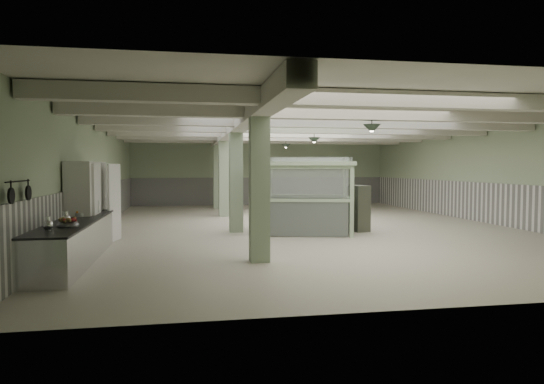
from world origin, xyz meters
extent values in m
plane|color=beige|center=(0.00, 0.00, 0.00)|extent=(20.00, 20.00, 0.00)
cube|color=silver|center=(0.00, 0.00, 3.60)|extent=(14.00, 20.00, 0.02)
cube|color=#98A987|center=(0.00, 10.00, 1.80)|extent=(14.00, 0.02, 3.60)
cube|color=#98A987|center=(0.00, -10.00, 1.80)|extent=(14.00, 0.02, 3.60)
cube|color=#98A987|center=(-7.00, 0.00, 1.80)|extent=(0.02, 20.00, 3.60)
cube|color=#98A987|center=(7.00, 0.00, 1.80)|extent=(0.02, 20.00, 3.60)
cube|color=silver|center=(-6.97, 0.00, 0.75)|extent=(0.05, 19.90, 1.50)
cube|color=silver|center=(6.97, 0.00, 0.75)|extent=(0.05, 19.90, 1.50)
cube|color=silver|center=(0.00, 9.97, 0.75)|extent=(13.90, 0.05, 1.50)
cube|color=beige|center=(-2.50, 0.00, 3.38)|extent=(0.45, 19.90, 0.40)
cube|color=beige|center=(0.00, -7.50, 3.42)|extent=(13.90, 0.35, 0.32)
cube|color=beige|center=(0.00, -5.00, 3.42)|extent=(13.90, 0.35, 0.32)
cube|color=beige|center=(0.00, -2.50, 3.42)|extent=(13.90, 0.35, 0.32)
cube|color=beige|center=(0.00, 0.00, 3.42)|extent=(13.90, 0.35, 0.32)
cube|color=beige|center=(0.00, 2.50, 3.42)|extent=(13.90, 0.35, 0.32)
cube|color=beige|center=(0.00, 5.00, 3.42)|extent=(13.90, 0.35, 0.32)
cube|color=beige|center=(0.00, 7.50, 3.42)|extent=(13.90, 0.35, 0.32)
cube|color=#92A787|center=(-2.50, -6.00, 1.80)|extent=(0.42, 0.42, 3.60)
cube|color=#92A787|center=(-2.50, -1.00, 1.80)|extent=(0.42, 0.42, 3.60)
cube|color=#92A787|center=(-2.50, 4.00, 1.80)|extent=(0.42, 0.42, 3.60)
cube|color=#92A787|center=(-2.50, 8.00, 1.80)|extent=(0.42, 0.42, 3.60)
cylinder|color=black|center=(-6.93, -7.60, 1.85)|extent=(0.02, 1.20, 0.02)
cone|color=#2B392C|center=(0.50, -5.00, 3.05)|extent=(0.44, 0.44, 0.22)
cone|color=#2B392C|center=(0.50, 0.50, 3.05)|extent=(0.44, 0.44, 0.22)
cone|color=#2B392C|center=(0.50, 5.50, 3.05)|extent=(0.44, 0.44, 0.22)
cube|color=silver|center=(-6.54, -5.22, 0.44)|extent=(0.91, 5.39, 0.88)
cube|color=black|center=(-6.54, -5.22, 0.89)|extent=(0.95, 5.43, 0.04)
cylinder|color=#B2B2B7|center=(-6.59, -4.37, 0.94)|extent=(0.31, 0.31, 0.09)
cylinder|color=black|center=(-6.88, -8.10, 1.63)|extent=(0.04, 0.27, 0.27)
cylinder|color=black|center=(-6.88, -7.23, 1.63)|extent=(0.04, 0.27, 0.27)
cube|color=white|center=(-6.65, -3.21, 1.13)|extent=(0.62, 2.46, 2.26)
cube|color=white|center=(-6.31, -3.77, 1.13)|extent=(0.06, 0.92, 2.16)
cube|color=white|center=(-6.19, -2.54, 1.13)|extent=(0.24, 0.92, 2.16)
cube|color=silver|center=(-6.27, -3.77, 1.13)|extent=(0.02, 0.05, 0.30)
cube|color=silver|center=(-6.27, -2.64, 1.13)|extent=(0.02, 0.05, 0.30)
cube|color=#A5C19A|center=(-1.75, -2.30, 1.07)|extent=(0.14, 0.14, 2.14)
cube|color=#A5C19A|center=(-1.25, -0.22, 1.07)|extent=(0.14, 0.14, 2.14)
cube|color=#A5C19A|center=(0.74, -2.90, 1.07)|extent=(0.14, 0.14, 2.14)
cube|color=#A5C19A|center=(1.24, -0.82, 1.07)|extent=(0.14, 0.14, 2.14)
cube|color=#A5C19A|center=(-0.26, -1.56, 2.20)|extent=(3.29, 2.98, 0.12)
cube|color=silver|center=(-0.51, -2.60, 0.55)|extent=(2.31, 0.61, 1.05)
cube|color=silver|center=(-0.51, -2.60, 1.78)|extent=(2.31, 0.61, 1.22)
cube|color=silver|center=(-0.01, -0.52, 0.55)|extent=(2.31, 0.61, 1.05)
cube|color=silver|center=(-0.01, -0.52, 1.78)|extent=(2.31, 0.61, 1.22)
cube|color=silver|center=(-1.50, -1.26, 0.55)|extent=(0.51, 1.90, 1.05)
cube|color=silver|center=(-1.50, -1.26, 1.78)|extent=(0.51, 1.90, 1.22)
cube|color=silver|center=(0.99, -1.86, 0.55)|extent=(0.51, 1.90, 1.05)
cube|color=silver|center=(0.99, -1.86, 1.78)|extent=(0.51, 1.90, 1.22)
cube|color=#4E5245|center=(1.45, -1.57, 0.75)|extent=(0.62, 0.77, 1.49)
camera|label=1|loc=(-4.10, -16.53, 2.10)|focal=32.00mm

